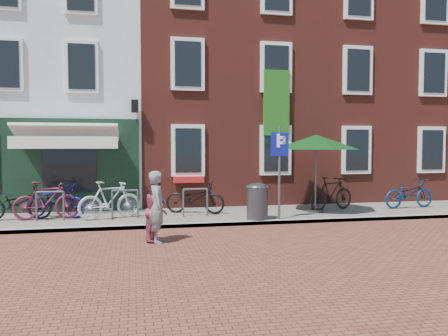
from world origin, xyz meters
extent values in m
plane|color=brown|center=(0.00, 0.00, 0.00)|extent=(80.00, 80.00, 0.00)
cube|color=slate|center=(1.00, 1.50, 0.05)|extent=(24.00, 3.00, 0.10)
cube|color=silver|center=(-5.00, 7.00, 4.50)|extent=(8.00, 8.00, 9.00)
cube|color=maroon|center=(2.00, 7.00, 5.00)|extent=(6.00, 8.00, 10.00)
cube|color=maroon|center=(8.00, 7.00, 5.00)|extent=(6.00, 8.00, 10.00)
cylinder|color=#3C3C3F|center=(2.12, 0.30, 0.55)|extent=(0.60, 0.60, 0.89)
ellipsoid|color=#3C3C3F|center=(2.12, 0.30, 1.06)|extent=(0.60, 0.60, 0.27)
cylinder|color=#4C4C4F|center=(2.73, 0.25, 1.41)|extent=(0.07, 0.07, 2.62)
cube|color=navy|center=(2.73, 0.23, 2.20)|extent=(0.50, 0.04, 0.65)
cylinder|color=#4C4C4F|center=(4.26, 1.30, 0.14)|extent=(0.50, 0.50, 0.08)
cylinder|color=#4C4C4F|center=(4.26, 1.30, 1.24)|extent=(0.06, 0.06, 2.27)
cone|color=#0C360F|center=(4.26, 1.30, 2.37)|extent=(2.70, 2.70, 0.45)
imported|color=slate|center=(-0.74, -1.62, 0.80)|extent=(0.39, 0.59, 1.61)
imported|color=#903145|center=(-0.74, -1.45, 0.71)|extent=(0.74, 0.84, 1.43)
imported|color=black|center=(-4.43, 1.53, 0.58)|extent=(1.83, 0.64, 0.96)
imported|color=#58172A|center=(-3.63, 1.47, 0.63)|extent=(1.82, 0.72, 1.07)
imported|color=#0C084C|center=(-3.45, 1.75, 0.58)|extent=(1.94, 1.24, 0.96)
imported|color=#BABABD|center=(-1.92, 1.24, 0.63)|extent=(1.84, 1.06, 1.07)
imported|color=black|center=(0.57, 1.77, 0.58)|extent=(1.94, 1.28, 0.96)
imported|color=black|center=(4.91, 1.55, 0.63)|extent=(1.84, 1.06, 1.07)
imported|color=#072550|center=(7.63, 1.50, 0.58)|extent=(1.88, 0.81, 0.96)
camera|label=1|loc=(-1.23, -11.55, 2.18)|focal=35.60mm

